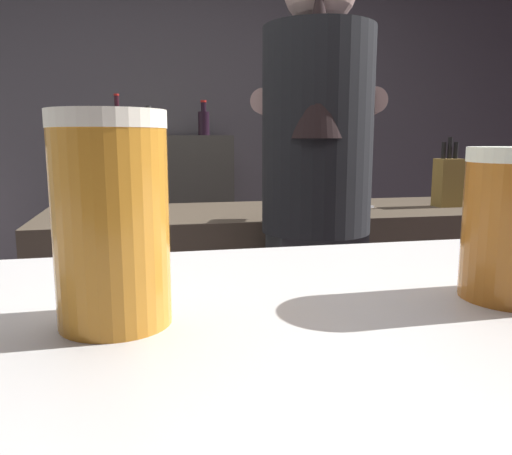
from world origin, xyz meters
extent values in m
cube|color=#4C494E|center=(0.00, 2.20, 1.35)|extent=(5.20, 0.10, 2.70)
cube|color=#473C2F|center=(0.35, 0.61, 0.47)|extent=(2.10, 0.60, 0.94)
cube|color=#3E3C36|center=(-0.17, 1.92, 0.62)|extent=(0.81, 0.36, 1.24)
cube|color=#323436|center=(0.22, 0.16, 0.46)|extent=(0.28, 0.20, 0.93)
cylinder|color=black|center=(0.22, 0.16, 1.24)|extent=(0.34, 0.34, 0.62)
cone|color=black|center=(0.19, 0.07, 1.44)|extent=(0.18, 0.18, 0.44)
cylinder|color=#C59E94|center=(0.12, 0.37, 1.33)|extent=(0.18, 0.33, 0.08)
cylinder|color=#C59E94|center=(0.44, 0.26, 1.33)|extent=(0.18, 0.33, 0.08)
cube|color=olive|center=(0.94, 0.56, 1.04)|extent=(0.10, 0.08, 0.20)
cylinder|color=black|center=(0.91, 0.56, 1.17)|extent=(0.02, 0.02, 0.07)
cylinder|color=black|center=(0.94, 0.56, 1.18)|extent=(0.02, 0.02, 0.09)
cylinder|color=black|center=(0.97, 0.56, 1.17)|extent=(0.02, 0.02, 0.07)
cylinder|color=beige|center=(-0.44, 0.66, 0.96)|extent=(0.19, 0.19, 0.05)
cube|color=silver|center=(0.50, 0.56, 0.94)|extent=(0.24, 0.11, 0.01)
cylinder|color=orange|center=(-0.33, -1.01, 1.15)|extent=(0.08, 0.08, 0.14)
cylinder|color=#EEE5D0|center=(-0.33, -1.01, 1.23)|extent=(0.08, 0.08, 0.01)
cylinder|color=black|center=(-0.45, 1.85, 1.33)|extent=(0.06, 0.06, 0.17)
cylinder|color=black|center=(-0.45, 1.85, 1.44)|extent=(0.03, 0.03, 0.06)
cylinder|color=red|center=(-0.45, 1.85, 1.48)|extent=(0.03, 0.03, 0.01)
cylinder|color=black|center=(0.08, 1.96, 1.32)|extent=(0.07, 0.07, 0.15)
cylinder|color=black|center=(0.08, 1.96, 1.42)|extent=(0.03, 0.03, 0.06)
cylinder|color=red|center=(0.08, 1.96, 1.46)|extent=(0.04, 0.04, 0.01)
cylinder|color=#D7CD79|center=(-0.27, 1.92, 1.30)|extent=(0.06, 0.06, 0.12)
cylinder|color=#D7CD79|center=(-0.27, 1.92, 1.39)|extent=(0.03, 0.03, 0.05)
cylinder|color=#333333|center=(-0.27, 1.92, 1.42)|extent=(0.03, 0.03, 0.01)
camera|label=1|loc=(-0.30, -1.37, 1.21)|focal=35.99mm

